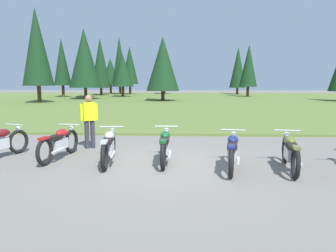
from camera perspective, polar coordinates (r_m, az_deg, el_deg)
ground_plane at (r=7.96m, az=-0.20°, el=-7.04°), size 140.00×140.00×0.00m
grass_moorland at (r=33.94m, az=1.98°, el=4.65°), size 80.00×44.00×0.10m
forest_treeline at (r=40.50m, az=-1.87°, el=11.48°), size 37.65×26.68×9.15m
motorcycle_red at (r=8.96m, az=-19.17°, el=-2.91°), size 0.62×2.09×0.88m
motorcycle_silver at (r=8.16m, az=-10.71°, el=-3.64°), size 0.62×2.10×0.88m
motorcycle_british_green at (r=8.08m, az=-0.54°, el=-3.61°), size 0.62×2.10×0.88m
motorcycle_navy at (r=7.61m, az=11.66°, el=-4.51°), size 0.66×2.08×0.88m
motorcycle_olive at (r=7.92m, az=21.37°, el=-4.41°), size 0.63×2.09×0.88m
rider_in_hivis_vest at (r=10.03m, az=-14.14°, el=1.38°), size 0.49×0.37×1.67m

